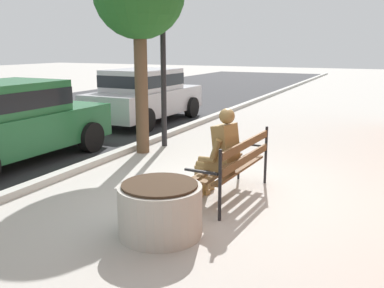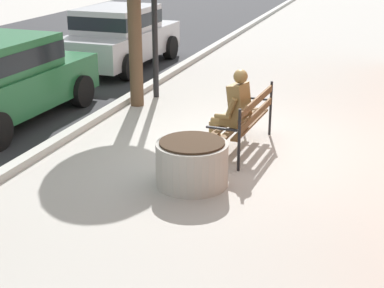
{
  "view_description": "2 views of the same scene",
  "coord_description": "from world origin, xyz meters",
  "views": [
    {
      "loc": [
        -5.8,
        -2.1,
        2.2
      ],
      "look_at": [
        -0.13,
        0.59,
        0.75
      ],
      "focal_mm": 39.58,
      "sensor_mm": 36.0,
      "label": 1
    },
    {
      "loc": [
        -8.59,
        -2.1,
        3.27
      ],
      "look_at": [
        -1.71,
        0.26,
        0.6
      ],
      "focal_mm": 53.39,
      "sensor_mm": 36.0,
      "label": 2
    }
  ],
  "objects": [
    {
      "name": "ground_plane",
      "position": [
        0.0,
        0.0,
        0.0
      ],
      "size": [
        80.0,
        80.0,
        0.0
      ],
      "primitive_type": "plane",
      "color": "#ADA8A0"
    },
    {
      "name": "parked_car_silver",
      "position": [
        4.82,
        4.49,
        0.84
      ],
      "size": [
        4.14,
        2.0,
        1.56
      ],
      "color": "#B7B7BC",
      "rests_on": "ground"
    },
    {
      "name": "curb_stone",
      "position": [
        0.0,
        2.9,
        0.06
      ],
      "size": [
        60.0,
        0.2,
        0.12
      ],
      "primitive_type": "cube",
      "color": "#B2AFA8",
      "rests_on": "ground"
    },
    {
      "name": "concrete_planter",
      "position": [
        -1.71,
        0.26,
        0.32
      ],
      "size": [
        1.0,
        1.0,
        0.64
      ],
      "color": "#A8A399",
      "rests_on": "ground"
    },
    {
      "name": "park_bench",
      "position": [
        -0.14,
        -0.11,
        0.54
      ],
      "size": [
        1.83,
        0.63,
        0.95
      ],
      "color": "brown",
      "rests_on": "ground"
    },
    {
      "name": "bronze_statue_seated",
      "position": [
        -0.32,
        0.09,
        0.67
      ],
      "size": [
        0.75,
        0.8,
        1.37
      ],
      "color": "olive",
      "rests_on": "ground"
    }
  ]
}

